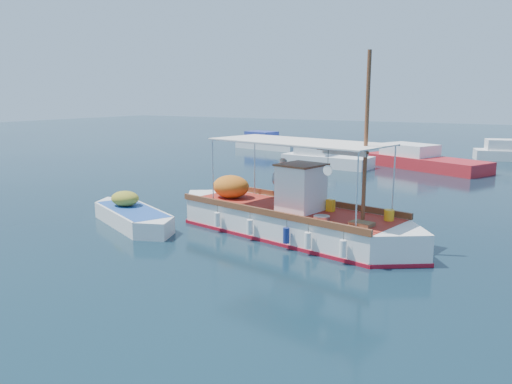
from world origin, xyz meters
The scene contains 7 objects.
ground centered at (0.00, 0.00, 0.00)m, with size 160.00×160.00×0.00m, color black.
fishing_caique centered at (0.07, 0.81, 0.57)m, with size 10.44×4.38×6.49m.
dinghy centered at (-5.75, -0.99, 0.29)m, with size 5.18×3.18×1.39m.
bg_boat_nw centered at (-5.48, 17.82, 0.49)m, with size 6.33×2.86×1.80m.
bg_boat_n centered at (0.64, 20.21, 0.49)m, with size 8.97×6.13×1.80m.
bg_boat_far_w centered at (-14.53, 25.97, 0.49)m, with size 6.94×3.57×1.80m.
bg_boat_far_n centered at (5.49, 28.00, 0.49)m, with size 5.43×3.27×1.80m.
Camera 1 is at (7.83, -14.83, 4.94)m, focal length 35.00 mm.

